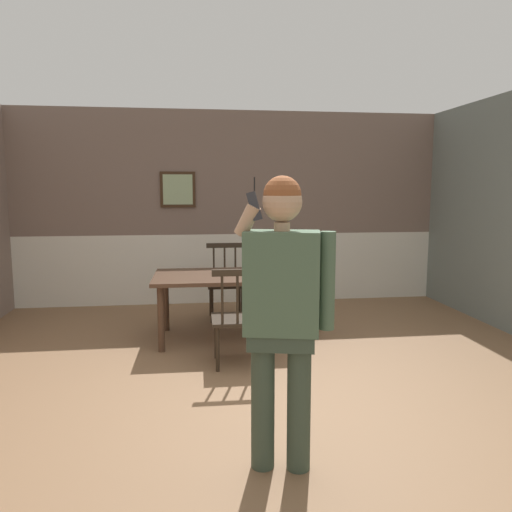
% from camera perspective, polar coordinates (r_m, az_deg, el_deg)
% --- Properties ---
extents(ground_plane, '(7.73, 7.73, 0.00)m').
position_cam_1_polar(ground_plane, '(4.16, 1.35, -15.90)').
color(ground_plane, '#846042').
extents(room_back_partition, '(6.22, 0.17, 2.77)m').
position_cam_1_polar(room_back_partition, '(7.31, -2.95, 5.08)').
color(room_back_partition, '#756056').
rests_on(room_back_partition, ground_plane).
extents(dining_table, '(1.69, 1.02, 0.73)m').
position_cam_1_polar(dining_table, '(5.54, -2.98, -2.93)').
color(dining_table, '#4C3323').
rests_on(dining_table, ground_plane).
extents(chair_near_window, '(0.47, 0.47, 0.95)m').
position_cam_1_polar(chair_near_window, '(4.72, -2.28, -7.05)').
color(chair_near_window, '#2D2319').
rests_on(chair_near_window, ground_plane).
extents(chair_by_doorway, '(0.48, 0.48, 0.96)m').
position_cam_1_polar(chair_by_doorway, '(6.44, -3.47, -3.00)').
color(chair_by_doorway, '#2D2319').
rests_on(chair_by_doorway, ground_plane).
extents(person_figure, '(0.58, 0.33, 1.74)m').
position_cam_1_polar(person_figure, '(2.89, 3.06, -5.38)').
color(person_figure, '#3A493A').
rests_on(person_figure, ground_plane).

